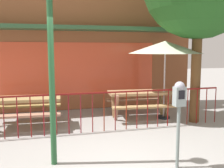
% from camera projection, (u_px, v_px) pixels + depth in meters
% --- Properties ---
extents(pub_storefront, '(8.08, 1.33, 4.98)m').
position_uv_depth(pub_storefront, '(76.00, 34.00, 8.72)').
color(pub_storefront, '#54231C').
rests_on(pub_storefront, ground).
extents(patio_fence_front, '(6.81, 0.04, 0.97)m').
position_uv_depth(patio_fence_front, '(92.00, 105.00, 6.31)').
color(patio_fence_front, maroon).
rests_on(patio_fence_front, ground).
extents(picnic_table_left, '(1.89, 1.49, 0.79)m').
position_uv_depth(picnic_table_left, '(24.00, 104.00, 6.70)').
color(picnic_table_left, '#997C4B').
rests_on(picnic_table_left, ground).
extents(picnic_table_right, '(1.92, 1.52, 0.79)m').
position_uv_depth(picnic_table_right, '(140.00, 97.00, 7.66)').
color(picnic_table_right, '#9C764E').
rests_on(picnic_table_right, ground).
extents(patio_umbrella, '(2.06, 2.06, 2.21)m').
position_uv_depth(patio_umbrella, '(165.00, 48.00, 7.43)').
color(patio_umbrella, black).
rests_on(patio_umbrella, ground).
extents(parking_meter_near, '(0.18, 0.17, 1.46)m').
position_uv_depth(parking_meter_near, '(179.00, 102.00, 4.33)').
color(parking_meter_near, slate).
rests_on(parking_meter_near, ground).
extents(street_lamp, '(0.28, 0.28, 4.24)m').
position_uv_depth(street_lamp, '(49.00, 2.00, 4.26)').
color(street_lamp, '#23532D').
rests_on(street_lamp, ground).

